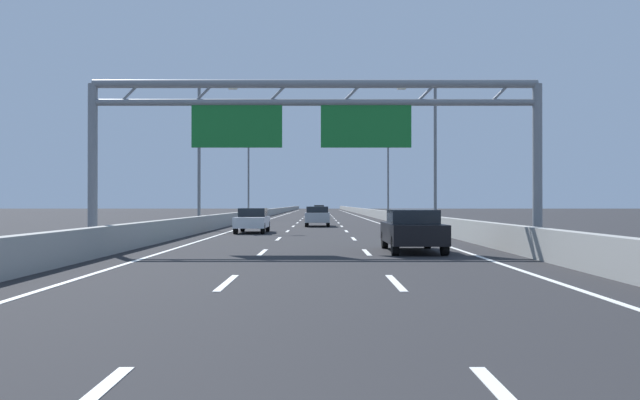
# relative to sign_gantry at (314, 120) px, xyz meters

# --- Properties ---
(ground_plane) EXTENTS (260.00, 260.00, 0.00)m
(ground_plane) POSITION_rel_sign_gantry_xyz_m (0.12, 76.47, -4.84)
(ground_plane) COLOR #262628
(lane_dash_left_1) EXTENTS (0.16, 3.00, 0.01)m
(lane_dash_left_1) POSITION_rel_sign_gantry_xyz_m (-1.68, -11.03, -4.83)
(lane_dash_left_1) COLOR white
(lane_dash_left_1) RESTS_ON ground_plane
(lane_dash_left_2) EXTENTS (0.16, 3.00, 0.01)m
(lane_dash_left_2) POSITION_rel_sign_gantry_xyz_m (-1.68, -2.03, -4.83)
(lane_dash_left_2) COLOR white
(lane_dash_left_2) RESTS_ON ground_plane
(lane_dash_left_3) EXTENTS (0.16, 3.00, 0.01)m
(lane_dash_left_3) POSITION_rel_sign_gantry_xyz_m (-1.68, 6.97, -4.83)
(lane_dash_left_3) COLOR white
(lane_dash_left_3) RESTS_ON ground_plane
(lane_dash_left_4) EXTENTS (0.16, 3.00, 0.01)m
(lane_dash_left_4) POSITION_rel_sign_gantry_xyz_m (-1.68, 15.97, -4.83)
(lane_dash_left_4) COLOR white
(lane_dash_left_4) RESTS_ON ground_plane
(lane_dash_left_5) EXTENTS (0.16, 3.00, 0.01)m
(lane_dash_left_5) POSITION_rel_sign_gantry_xyz_m (-1.68, 24.97, -4.83)
(lane_dash_left_5) COLOR white
(lane_dash_left_5) RESTS_ON ground_plane
(lane_dash_left_6) EXTENTS (0.16, 3.00, 0.01)m
(lane_dash_left_6) POSITION_rel_sign_gantry_xyz_m (-1.68, 33.97, -4.83)
(lane_dash_left_6) COLOR white
(lane_dash_left_6) RESTS_ON ground_plane
(lane_dash_left_7) EXTENTS (0.16, 3.00, 0.01)m
(lane_dash_left_7) POSITION_rel_sign_gantry_xyz_m (-1.68, 42.97, -4.83)
(lane_dash_left_7) COLOR white
(lane_dash_left_7) RESTS_ON ground_plane
(lane_dash_left_8) EXTENTS (0.16, 3.00, 0.01)m
(lane_dash_left_8) POSITION_rel_sign_gantry_xyz_m (-1.68, 51.97, -4.83)
(lane_dash_left_8) COLOR white
(lane_dash_left_8) RESTS_ON ground_plane
(lane_dash_left_9) EXTENTS (0.16, 3.00, 0.01)m
(lane_dash_left_9) POSITION_rel_sign_gantry_xyz_m (-1.68, 60.97, -4.83)
(lane_dash_left_9) COLOR white
(lane_dash_left_9) RESTS_ON ground_plane
(lane_dash_left_10) EXTENTS (0.16, 3.00, 0.01)m
(lane_dash_left_10) POSITION_rel_sign_gantry_xyz_m (-1.68, 69.97, -4.83)
(lane_dash_left_10) COLOR white
(lane_dash_left_10) RESTS_ON ground_plane
(lane_dash_left_11) EXTENTS (0.16, 3.00, 0.01)m
(lane_dash_left_11) POSITION_rel_sign_gantry_xyz_m (-1.68, 78.97, -4.83)
(lane_dash_left_11) COLOR white
(lane_dash_left_11) RESTS_ON ground_plane
(lane_dash_left_12) EXTENTS (0.16, 3.00, 0.01)m
(lane_dash_left_12) POSITION_rel_sign_gantry_xyz_m (-1.68, 87.97, -4.83)
(lane_dash_left_12) COLOR white
(lane_dash_left_12) RESTS_ON ground_plane
(lane_dash_left_13) EXTENTS (0.16, 3.00, 0.01)m
(lane_dash_left_13) POSITION_rel_sign_gantry_xyz_m (-1.68, 96.97, -4.83)
(lane_dash_left_13) COLOR white
(lane_dash_left_13) RESTS_ON ground_plane
(lane_dash_left_14) EXTENTS (0.16, 3.00, 0.01)m
(lane_dash_left_14) POSITION_rel_sign_gantry_xyz_m (-1.68, 105.97, -4.83)
(lane_dash_left_14) COLOR white
(lane_dash_left_14) RESTS_ON ground_plane
(lane_dash_left_15) EXTENTS (0.16, 3.00, 0.01)m
(lane_dash_left_15) POSITION_rel_sign_gantry_xyz_m (-1.68, 114.97, -4.83)
(lane_dash_left_15) COLOR white
(lane_dash_left_15) RESTS_ON ground_plane
(lane_dash_left_16) EXTENTS (0.16, 3.00, 0.01)m
(lane_dash_left_16) POSITION_rel_sign_gantry_xyz_m (-1.68, 123.97, -4.83)
(lane_dash_left_16) COLOR white
(lane_dash_left_16) RESTS_ON ground_plane
(lane_dash_left_17) EXTENTS (0.16, 3.00, 0.01)m
(lane_dash_left_17) POSITION_rel_sign_gantry_xyz_m (-1.68, 132.97, -4.83)
(lane_dash_left_17) COLOR white
(lane_dash_left_17) RESTS_ON ground_plane
(lane_dash_right_1) EXTENTS (0.16, 3.00, 0.01)m
(lane_dash_right_1) POSITION_rel_sign_gantry_xyz_m (1.92, -11.03, -4.83)
(lane_dash_right_1) COLOR white
(lane_dash_right_1) RESTS_ON ground_plane
(lane_dash_right_2) EXTENTS (0.16, 3.00, 0.01)m
(lane_dash_right_2) POSITION_rel_sign_gantry_xyz_m (1.92, -2.03, -4.83)
(lane_dash_right_2) COLOR white
(lane_dash_right_2) RESTS_ON ground_plane
(lane_dash_right_3) EXTENTS (0.16, 3.00, 0.01)m
(lane_dash_right_3) POSITION_rel_sign_gantry_xyz_m (1.92, 6.97, -4.83)
(lane_dash_right_3) COLOR white
(lane_dash_right_3) RESTS_ON ground_plane
(lane_dash_right_4) EXTENTS (0.16, 3.00, 0.01)m
(lane_dash_right_4) POSITION_rel_sign_gantry_xyz_m (1.92, 15.97, -4.83)
(lane_dash_right_4) COLOR white
(lane_dash_right_4) RESTS_ON ground_plane
(lane_dash_right_5) EXTENTS (0.16, 3.00, 0.01)m
(lane_dash_right_5) POSITION_rel_sign_gantry_xyz_m (1.92, 24.97, -4.83)
(lane_dash_right_5) COLOR white
(lane_dash_right_5) RESTS_ON ground_plane
(lane_dash_right_6) EXTENTS (0.16, 3.00, 0.01)m
(lane_dash_right_6) POSITION_rel_sign_gantry_xyz_m (1.92, 33.97, -4.83)
(lane_dash_right_6) COLOR white
(lane_dash_right_6) RESTS_ON ground_plane
(lane_dash_right_7) EXTENTS (0.16, 3.00, 0.01)m
(lane_dash_right_7) POSITION_rel_sign_gantry_xyz_m (1.92, 42.97, -4.83)
(lane_dash_right_7) COLOR white
(lane_dash_right_7) RESTS_ON ground_plane
(lane_dash_right_8) EXTENTS (0.16, 3.00, 0.01)m
(lane_dash_right_8) POSITION_rel_sign_gantry_xyz_m (1.92, 51.97, -4.83)
(lane_dash_right_8) COLOR white
(lane_dash_right_8) RESTS_ON ground_plane
(lane_dash_right_9) EXTENTS (0.16, 3.00, 0.01)m
(lane_dash_right_9) POSITION_rel_sign_gantry_xyz_m (1.92, 60.97, -4.83)
(lane_dash_right_9) COLOR white
(lane_dash_right_9) RESTS_ON ground_plane
(lane_dash_right_10) EXTENTS (0.16, 3.00, 0.01)m
(lane_dash_right_10) POSITION_rel_sign_gantry_xyz_m (1.92, 69.97, -4.83)
(lane_dash_right_10) COLOR white
(lane_dash_right_10) RESTS_ON ground_plane
(lane_dash_right_11) EXTENTS (0.16, 3.00, 0.01)m
(lane_dash_right_11) POSITION_rel_sign_gantry_xyz_m (1.92, 78.97, -4.83)
(lane_dash_right_11) COLOR white
(lane_dash_right_11) RESTS_ON ground_plane
(lane_dash_right_12) EXTENTS (0.16, 3.00, 0.01)m
(lane_dash_right_12) POSITION_rel_sign_gantry_xyz_m (1.92, 87.97, -4.83)
(lane_dash_right_12) COLOR white
(lane_dash_right_12) RESTS_ON ground_plane
(lane_dash_right_13) EXTENTS (0.16, 3.00, 0.01)m
(lane_dash_right_13) POSITION_rel_sign_gantry_xyz_m (1.92, 96.97, -4.83)
(lane_dash_right_13) COLOR white
(lane_dash_right_13) RESTS_ON ground_plane
(lane_dash_right_14) EXTENTS (0.16, 3.00, 0.01)m
(lane_dash_right_14) POSITION_rel_sign_gantry_xyz_m (1.92, 105.97, -4.83)
(lane_dash_right_14) COLOR white
(lane_dash_right_14) RESTS_ON ground_plane
(lane_dash_right_15) EXTENTS (0.16, 3.00, 0.01)m
(lane_dash_right_15) POSITION_rel_sign_gantry_xyz_m (1.92, 114.97, -4.83)
(lane_dash_right_15) COLOR white
(lane_dash_right_15) RESTS_ON ground_plane
(lane_dash_right_16) EXTENTS (0.16, 3.00, 0.01)m
(lane_dash_right_16) POSITION_rel_sign_gantry_xyz_m (1.92, 123.97, -4.83)
(lane_dash_right_16) COLOR white
(lane_dash_right_16) RESTS_ON ground_plane
(lane_dash_right_17) EXTENTS (0.16, 3.00, 0.01)m
(lane_dash_right_17) POSITION_rel_sign_gantry_xyz_m (1.92, 132.97, -4.83)
(lane_dash_right_17) COLOR white
(lane_dash_right_17) RESTS_ON ground_plane
(edge_line_left) EXTENTS (0.16, 176.00, 0.01)m
(edge_line_left) POSITION_rel_sign_gantry_xyz_m (-5.13, 64.47, -4.83)
(edge_line_left) COLOR white
(edge_line_left) RESTS_ON ground_plane
(edge_line_right) EXTENTS (0.16, 176.00, 0.01)m
(edge_line_right) POSITION_rel_sign_gantry_xyz_m (5.37, 64.47, -4.83)
(edge_line_right) COLOR white
(edge_line_right) RESTS_ON ground_plane
(barrier_left) EXTENTS (0.45, 220.00, 0.95)m
(barrier_left) POSITION_rel_sign_gantry_xyz_m (-6.78, 86.47, -4.37)
(barrier_left) COLOR #9E9E99
(barrier_left) RESTS_ON ground_plane
(barrier_right) EXTENTS (0.45, 220.00, 0.95)m
(barrier_right) POSITION_rel_sign_gantry_xyz_m (7.02, 86.47, -4.37)
(barrier_right) COLOR #9E9E99
(barrier_right) RESTS_ON ground_plane
(sign_gantry) EXTENTS (17.08, 0.36, 6.36)m
(sign_gantry) POSITION_rel_sign_gantry_xyz_m (0.00, 0.00, 0.00)
(sign_gantry) COLOR gray
(sign_gantry) RESTS_ON ground_plane
(streetlamp_left_mid) EXTENTS (2.58, 0.28, 9.50)m
(streetlamp_left_mid) POSITION_rel_sign_gantry_xyz_m (-7.35, 18.73, 0.56)
(streetlamp_left_mid) COLOR slate
(streetlamp_left_mid) RESTS_ON ground_plane
(streetlamp_right_mid) EXTENTS (2.58, 0.28, 9.50)m
(streetlamp_right_mid) POSITION_rel_sign_gantry_xyz_m (7.58, 18.73, 0.56)
(streetlamp_right_mid) COLOR slate
(streetlamp_right_mid) RESTS_ON ground_plane
(streetlamp_left_far) EXTENTS (2.58, 0.28, 9.50)m
(streetlamp_left_far) POSITION_rel_sign_gantry_xyz_m (-7.35, 49.34, 0.56)
(streetlamp_left_far) COLOR slate
(streetlamp_left_far) RESTS_ON ground_plane
(streetlamp_right_far) EXTENTS (2.58, 0.28, 9.50)m
(streetlamp_right_far) POSITION_rel_sign_gantry_xyz_m (7.58, 49.34, 0.56)
(streetlamp_right_far) COLOR slate
(streetlamp_right_far) RESTS_ON ground_plane
(white_car) EXTENTS (1.74, 4.56, 1.42)m
(white_car) POSITION_rel_sign_gantry_xyz_m (-3.62, 13.96, -4.11)
(white_car) COLOR silver
(white_car) RESTS_ON ground_plane
(silver_car) EXTENTS (1.78, 4.58, 1.48)m
(silver_car) POSITION_rel_sign_gantry_xyz_m (0.11, 25.03, -4.07)
(silver_car) COLOR #A8ADB2
(silver_car) RESTS_ON ground_plane
(orange_car) EXTENTS (1.78, 4.22, 1.45)m
(orange_car) POSITION_rel_sign_gantry_xyz_m (0.15, 84.68, -4.10)
(orange_car) COLOR orange
(orange_car) RESTS_ON ground_plane
(black_car) EXTENTS (1.83, 4.65, 1.48)m
(black_car) POSITION_rel_sign_gantry_xyz_m (3.55, -1.66, -4.08)
(black_car) COLOR black
(black_car) RESTS_ON ground_plane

